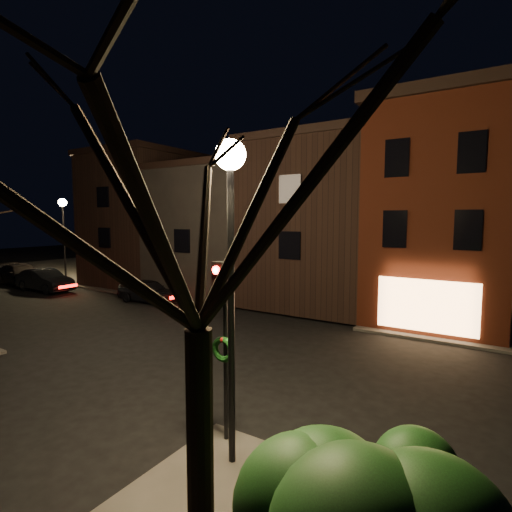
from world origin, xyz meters
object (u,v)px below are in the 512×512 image
Objects in this scene: street_lamp_far at (63,217)px; parked_car_b at (45,280)px; bare_tree_right at (195,131)px; parked_car_a at (148,291)px; street_lamp_near at (231,214)px; parked_car_c at (22,275)px; traffic_signal at (222,323)px.

street_lamp_far is 6.08m from parked_car_b.
bare_tree_right reaches higher than parked_car_a.
street_lamp_near is at bearing -25.83° from street_lamp_far.
bare_tree_right is 1.57× the size of parked_car_c.
parked_car_c is at bearing -117.41° from street_lamp_far.
street_lamp_near is 1.59× the size of parked_car_a.
street_lamp_near is at bearing -130.10° from parked_car_a.
bare_tree_right is at bearing -62.53° from street_lamp_near.
traffic_signal is at bearing -106.18° from parked_car_c.
street_lamp_far is 1.38× the size of parked_car_b.
street_lamp_far is 0.76× the size of bare_tree_right.
street_lamp_far is at bearing 77.75° from parked_car_a.
bare_tree_right is (26.50, -14.70, 0.97)m from street_lamp_far.
street_lamp_far reaches higher than traffic_signal.
bare_tree_right is 30.84m from parked_car_c.
bare_tree_right reaches higher than parked_car_b.
parked_car_c is (-26.00, 9.01, -2.02)m from traffic_signal.
street_lamp_near is 1.38× the size of parked_car_b.
street_lamp_near is 17.79m from parked_car_a.
traffic_signal is 23.60m from parked_car_b.
street_lamp_far is 1.60× the size of traffic_signal.
parked_car_b is (-22.53, 8.98, -4.40)m from street_lamp_near.
street_lamp_near is at bearing -106.73° from parked_car_c.
parked_car_b is at bearing -50.32° from street_lamp_far.
bare_tree_right is at bearing -110.34° from parked_car_c.
parked_car_c is at bearing 90.70° from parked_car_a.
street_lamp_near and street_lamp_far have the same top height.
street_lamp_near reaches higher than parked_car_b.
street_lamp_far is 5.34m from parked_car_c.
parked_car_a is (-13.75, 10.36, -4.49)m from street_lamp_near.
traffic_signal reaches higher than parked_car_c.
street_lamp_far reaches higher than parked_car_b.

